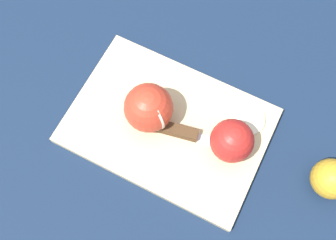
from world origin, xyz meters
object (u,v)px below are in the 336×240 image
at_px(apple_half_left, 148,108).
at_px(apple_half_right, 232,141).
at_px(apple_whole, 331,179).
at_px(knife, 184,133).

height_order(apple_half_left, apple_half_right, apple_half_left).
xyz_separation_m(apple_half_left, apple_whole, (0.33, 0.01, -0.03)).
relative_size(apple_half_left, apple_whole, 1.07).
relative_size(apple_half_right, apple_whole, 0.93).
bearing_deg(apple_half_right, apple_whole, -118.00).
bearing_deg(apple_half_right, knife, 65.06).
xyz_separation_m(apple_half_left, apple_half_right, (0.15, 0.00, -0.01)).
xyz_separation_m(apple_half_left, knife, (0.07, -0.01, -0.03)).
relative_size(apple_half_left, knife, 0.52).
bearing_deg(knife, apple_half_left, 168.26).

